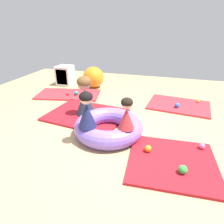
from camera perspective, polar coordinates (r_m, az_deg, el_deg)
The scene contains 18 objects.
ground_plane at distance 3.45m, azimuth -0.12°, elevation -5.66°, with size 8.00×8.00×0.00m, color tan.
gym_mat_far_right at distance 5.25m, azimuth -12.56°, elevation 5.02°, with size 1.57×0.82×0.04m, color red.
gym_mat_front at distance 4.70m, azimuth 18.81°, elevation 1.88°, with size 1.31×0.94×0.04m, color red.
gym_mat_near_right at distance 2.87m, azimuth 17.08°, elevation -13.72°, with size 1.16×1.08×0.04m, color #B21923.
gym_mat_near_left at distance 4.04m, azimuth -7.50°, elevation -0.76°, with size 1.50×1.16×0.04m, color #B21923.
inflatable_cushion at distance 3.30m, azimuth -0.98°, elevation -4.23°, with size 1.15×1.15×0.29m, color #8466E0.
child_in_navy at distance 2.91m, azimuth -7.38°, elevation 0.58°, with size 0.37×0.37×0.56m.
child_in_red at distance 2.87m, azimuth 4.25°, elevation -0.50°, with size 0.31×0.31×0.48m.
adult_seated at distance 3.88m, azimuth -7.82°, elevation 4.56°, with size 0.51×0.51×0.78m.
play_ball_red at distance 5.12m, azimuth -12.74°, elevation 5.23°, with size 0.08×0.08×0.08m, color red.
play_ball_blue at distance 4.49m, azimuth 18.38°, elevation 1.88°, with size 0.11×0.11×0.11m, color blue.
play_ball_yellow at distance 4.96m, azimuth 23.77°, elevation 2.94°, with size 0.07×0.07×0.07m, color yellow.
play_ball_pink at distance 3.22m, azimuth 24.69°, elevation -8.98°, with size 0.09×0.09×0.09m, color pink.
play_ball_green at distance 2.67m, azimuth 19.90°, elevation -15.45°, with size 0.11×0.11×0.11m, color green.
play_ball_teal at distance 5.09m, azimuth -10.38°, elevation 5.46°, with size 0.11×0.11×0.11m, color teal.
play_ball_orange at distance 2.92m, azimuth 10.41°, elevation -10.40°, with size 0.10×0.10×0.10m, color orange.
exercise_ball_large at distance 5.71m, azimuth -5.45°, elevation 10.03°, with size 0.59×0.59×0.59m, color orange.
storage_cube at distance 6.09m, azimuth -13.59°, elevation 10.26°, with size 0.44×0.44×0.56m.
Camera 1 is at (0.85, -2.85, 1.76)m, focal length 31.45 mm.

